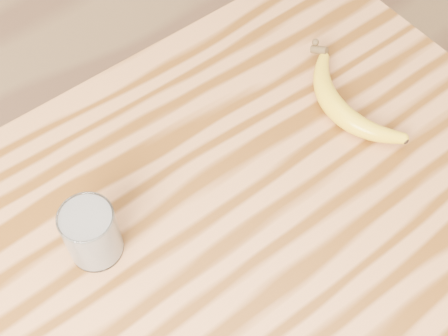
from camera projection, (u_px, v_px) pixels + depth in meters
room at (186, 42)px, 0.54m from camera, size 4.04×4.04×2.70m
table at (204, 292)px, 1.02m from camera, size 1.20×0.80×0.90m
smoothie_glass at (91, 233)px, 0.88m from camera, size 0.08×0.08×0.10m
banana at (337, 110)px, 1.04m from camera, size 0.14×0.32×0.04m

